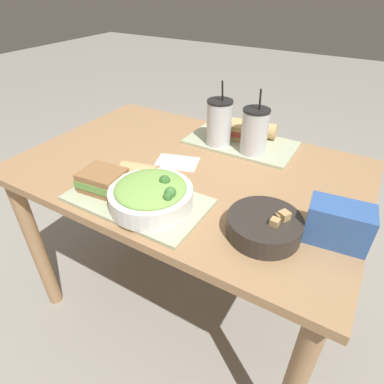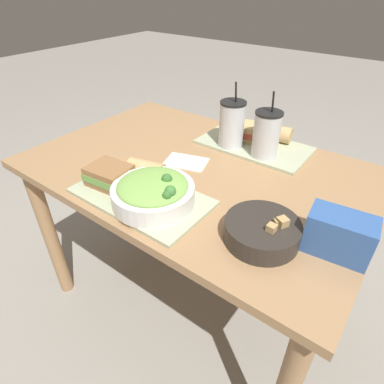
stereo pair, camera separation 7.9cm
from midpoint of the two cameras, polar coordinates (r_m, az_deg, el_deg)
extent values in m
plane|color=gray|center=(1.68, 2.01, -18.05)|extent=(12.00, 12.00, 0.00)
cube|color=#A37A51|center=(1.18, 2.73, 3.93)|extent=(1.23, 0.82, 0.03)
cylinder|color=#A37A51|center=(1.57, -22.63, -7.12)|extent=(0.06, 0.06, 0.72)
cylinder|color=#A37A51|center=(1.91, -5.46, 3.73)|extent=(0.06, 0.06, 0.72)
cylinder|color=#A37A51|center=(1.54, 27.84, -9.59)|extent=(0.06, 0.06, 0.72)
cube|color=#B2BC99|center=(1.01, -6.85, -0.86)|extent=(0.43, 0.24, 0.01)
cube|color=#B2BC99|center=(1.34, 12.60, 8.05)|extent=(0.43, 0.24, 0.01)
cylinder|color=white|center=(0.95, -4.56, -0.55)|extent=(0.25, 0.25, 0.06)
ellipsoid|color=#7FB251|center=(0.94, -4.65, 1.06)|extent=(0.21, 0.21, 0.04)
sphere|color=#427F38|center=(0.88, -1.33, 0.08)|extent=(0.03, 0.03, 0.03)
sphere|color=#38702D|center=(0.93, -2.09, 2.23)|extent=(0.03, 0.03, 0.03)
sphere|color=#38702D|center=(0.87, -1.93, -0.66)|extent=(0.03, 0.03, 0.03)
cube|color=beige|center=(0.94, -7.17, 1.63)|extent=(0.06, 0.04, 0.01)
cube|color=beige|center=(0.97, -4.98, 2.97)|extent=(0.05, 0.05, 0.01)
cylinder|color=#2D2823|center=(0.87, 14.88, -6.84)|extent=(0.20, 0.20, 0.06)
cylinder|color=brown|center=(0.86, 15.09, -5.74)|extent=(0.18, 0.18, 0.01)
cube|color=tan|center=(0.85, 17.53, -5.30)|extent=(0.02, 0.02, 0.02)
cube|color=tan|center=(0.83, 16.63, -6.31)|extent=(0.02, 0.02, 0.02)
cube|color=tan|center=(0.85, 18.36, -5.24)|extent=(0.03, 0.03, 0.03)
cube|color=olive|center=(1.07, -12.26, 1.88)|extent=(0.14, 0.12, 0.02)
cube|color=#6B9E47|center=(1.06, -12.40, 2.88)|extent=(0.15, 0.13, 0.02)
cube|color=olive|center=(1.05, -12.55, 3.90)|extent=(0.14, 0.12, 0.02)
cylinder|color=tan|center=(1.07, -6.07, 3.87)|extent=(0.13, 0.09, 0.06)
cylinder|color=beige|center=(1.04, -3.25, 3.23)|extent=(0.02, 0.06, 0.06)
cube|color=tan|center=(1.37, 12.10, 9.46)|extent=(0.15, 0.12, 0.02)
cube|color=#C64C38|center=(1.36, 12.21, 10.30)|extent=(0.15, 0.13, 0.02)
cube|color=tan|center=(1.35, 12.32, 11.15)|extent=(0.15, 0.12, 0.02)
cylinder|color=tan|center=(1.37, 16.76, 9.85)|extent=(0.11, 0.08, 0.06)
cylinder|color=beige|center=(1.37, 18.68, 9.35)|extent=(0.01, 0.06, 0.06)
cylinder|color=silver|center=(1.28, 8.87, 11.65)|extent=(0.10, 0.10, 0.17)
cylinder|color=black|center=(1.28, 8.83, 11.19)|extent=(0.09, 0.09, 0.14)
cylinder|color=black|center=(1.25, 9.24, 15.38)|extent=(0.10, 0.10, 0.01)
cylinder|color=black|center=(1.23, 9.72, 16.92)|extent=(0.01, 0.02, 0.08)
cylinder|color=silver|center=(1.22, 14.89, 9.66)|extent=(0.10, 0.10, 0.16)
cylinder|color=maroon|center=(1.23, 14.82, 9.21)|extent=(0.09, 0.09, 0.13)
cylinder|color=black|center=(1.19, 15.51, 13.35)|extent=(0.10, 0.10, 0.01)
cylinder|color=black|center=(1.18, 16.13, 14.93)|extent=(0.01, 0.02, 0.08)
cube|color=#335BA3|center=(0.89, 27.05, -6.86)|extent=(0.16, 0.11, 0.11)
cube|color=silver|center=(1.20, 0.83, 5.33)|extent=(0.18, 0.15, 0.00)
camera|label=1|loc=(0.04, -87.46, 1.77)|focal=30.00mm
camera|label=2|loc=(0.04, 92.54, -1.77)|focal=30.00mm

